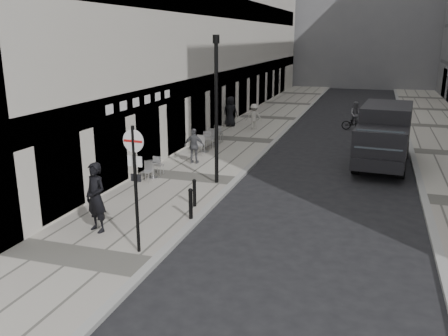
# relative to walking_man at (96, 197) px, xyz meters

# --- Properties ---
(ground) EXTENTS (120.00, 120.00, 0.00)m
(ground) POSITION_rel_walking_man_xyz_m (2.39, -4.33, -1.15)
(ground) COLOR black
(ground) RESTS_ON ground
(sidewalk) EXTENTS (4.00, 60.00, 0.12)m
(sidewalk) POSITION_rel_walking_man_xyz_m (0.39, 13.67, -1.09)
(sidewalk) COLOR #9F9B8F
(sidewalk) RESTS_ON ground
(walking_man) EXTENTS (0.88, 0.73, 2.06)m
(walking_man) POSITION_rel_walking_man_xyz_m (0.00, 0.00, 0.00)
(walking_man) COLOR black
(walking_man) RESTS_ON sidewalk
(sign_post) EXTENTS (0.58, 0.11, 3.38)m
(sign_post) POSITION_rel_walking_man_xyz_m (1.79, -0.88, 1.14)
(sign_post) COLOR black
(sign_post) RESTS_ON sidewalk
(lamppost) EXTENTS (0.25, 0.25, 5.57)m
(lamppost) POSITION_rel_walking_man_xyz_m (1.79, 5.60, 2.07)
(lamppost) COLOR black
(lamppost) RESTS_ON sidewalk
(bollard_near) EXTENTS (0.12, 0.12, 0.92)m
(bollard_near) POSITION_rel_walking_man_xyz_m (2.24, 1.72, -0.57)
(bollard_near) COLOR black
(bollard_near) RESTS_ON sidewalk
(bollard_far) EXTENTS (0.12, 0.12, 0.88)m
(bollard_far) POSITION_rel_walking_man_xyz_m (1.94, 2.82, -0.59)
(bollard_far) COLOR black
(bollard_far) RESTS_ON sidewalk
(panel_van) EXTENTS (2.52, 5.78, 2.65)m
(panel_van) POSITION_rel_walking_man_xyz_m (7.95, 10.74, 0.34)
(panel_van) COLOR black
(panel_van) RESTS_ON ground
(cyclist) EXTENTS (1.67, 0.67, 1.76)m
(cyclist) POSITION_rel_walking_man_xyz_m (6.38, 19.00, -0.46)
(cyclist) COLOR black
(cyclist) RESTS_ON ground
(pedestrian_a) EXTENTS (0.96, 0.48, 1.58)m
(pedestrian_a) POSITION_rel_walking_man_xyz_m (-0.08, 8.05, -0.24)
(pedestrian_a) COLOR #535358
(pedestrian_a) RESTS_ON sidewalk
(pedestrian_b) EXTENTS (1.12, 0.81, 1.56)m
(pedestrian_b) POSITION_rel_walking_man_xyz_m (0.47, 16.70, -0.25)
(pedestrian_b) COLOR #B4AFA7
(pedestrian_b) RESTS_ON sidewalk
(pedestrian_c) EXTENTS (0.95, 0.65, 1.89)m
(pedestrian_c) POSITION_rel_walking_man_xyz_m (-1.21, 17.29, -0.09)
(pedestrian_c) COLOR black
(pedestrian_c) RESTS_ON sidewalk
(cafe_table_near) EXTENTS (0.63, 1.41, 0.81)m
(cafe_table_near) POSITION_rel_walking_man_xyz_m (-0.83, 5.37, -0.62)
(cafe_table_near) COLOR silver
(cafe_table_near) RESTS_ON sidewalk
(cafe_table_mid) EXTENTS (0.73, 1.66, 0.94)m
(cafe_table_mid) POSITION_rel_walking_man_xyz_m (-0.41, 11.88, -0.55)
(cafe_table_mid) COLOR #BBBBBD
(cafe_table_mid) RESTS_ON sidewalk
(cafe_table_far) EXTENTS (0.72, 1.63, 0.93)m
(cafe_table_far) POSITION_rel_walking_man_xyz_m (-0.41, 10.22, -0.56)
(cafe_table_far) COLOR silver
(cafe_table_far) RESTS_ON sidewalk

